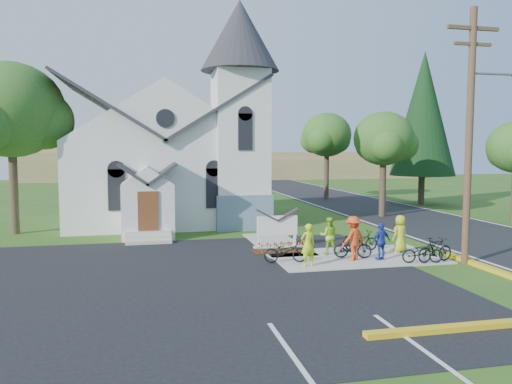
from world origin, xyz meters
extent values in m
plane|color=#285719|center=(0.00, 0.00, 0.00)|extent=(120.00, 120.00, 0.00)
cube|color=black|center=(-7.00, -2.00, 0.01)|extent=(20.00, 16.00, 0.02)
cube|color=black|center=(10.00, 15.00, 0.01)|extent=(8.00, 90.00, 0.02)
cube|color=#A9A599|center=(1.50, 0.50, 0.03)|extent=(7.00, 4.00, 0.05)
cube|color=white|center=(-6.00, 13.00, 2.50)|extent=(11.00, 9.00, 5.00)
cube|color=slate|center=(-1.70, 9.70, 1.00)|extent=(3.20, 3.20, 2.00)
cube|color=white|center=(-1.70, 9.70, 4.50)|extent=(3.00, 3.00, 9.00)
cone|color=#2A2A2F|center=(-1.70, 9.70, 11.00)|extent=(4.50, 4.50, 4.00)
cube|color=white|center=(-7.00, 7.30, 1.40)|extent=(2.60, 2.40, 2.80)
cube|color=brown|center=(-7.00, 6.07, 1.50)|extent=(1.00, 0.10, 2.00)
cube|color=#A9A599|center=(-1.20, 3.20, 0.05)|extent=(2.20, 0.40, 0.10)
cube|color=white|center=(-2.05, 3.20, 0.55)|extent=(0.12, 0.12, 1.00)
cube|color=white|center=(-0.35, 3.20, 0.55)|extent=(0.12, 0.12, 1.00)
cube|color=white|center=(-1.20, 3.20, 1.05)|extent=(1.90, 0.14, 0.90)
cube|color=#381D0F|center=(-1.20, 2.30, 0.04)|extent=(2.60, 1.10, 0.07)
cylinder|color=#483224|center=(5.30, -1.50, 5.00)|extent=(0.28, 0.28, 10.00)
cube|color=#483224|center=(5.30, -1.50, 9.20)|extent=(2.20, 0.14, 0.14)
cube|color=#483224|center=(5.30, -1.50, 8.60)|extent=(1.60, 0.12, 0.12)
cylinder|color=gray|center=(6.40, -1.50, 7.50)|extent=(2.20, 0.10, 0.10)
cylinder|color=#34281C|center=(-14.00, 10.00, 2.48)|extent=(0.44, 0.44, 4.95)
ellipsoid|color=#26501B|center=(-14.00, 10.00, 6.63)|extent=(5.60, 5.60, 5.04)
cylinder|color=#34281C|center=(8.50, 12.00, 2.02)|extent=(0.44, 0.44, 4.05)
ellipsoid|color=#26501B|center=(8.50, 12.00, 5.25)|extent=(4.00, 4.00, 3.60)
cylinder|color=#34281C|center=(9.00, 24.00, 2.25)|extent=(0.44, 0.44, 4.50)
ellipsoid|color=#26501B|center=(9.00, 24.00, 5.82)|extent=(4.40, 4.40, 3.96)
cylinder|color=#34281C|center=(15.00, 18.00, 1.20)|extent=(0.50, 0.50, 2.40)
cone|color=black|center=(15.00, 18.00, 7.40)|extent=(5.20, 5.20, 10.00)
cube|color=olive|center=(6.00, 56.00, 2.00)|extent=(60.00, 8.00, 4.00)
cube|color=olive|center=(-10.00, 58.00, 2.80)|extent=(30.00, 6.00, 5.60)
cube|color=olive|center=(22.00, 54.00, 1.50)|extent=(25.00, 6.00, 3.00)
imported|color=#B8DF1A|center=(-1.02, -0.72, 0.88)|extent=(0.66, 0.49, 1.66)
imported|color=black|center=(-1.70, 0.05, 0.51)|extent=(1.80, 0.82, 0.91)
imported|color=#8CC925|center=(0.58, 1.24, 0.85)|extent=(0.91, 0.79, 1.60)
imported|color=black|center=(1.25, 0.22, 0.52)|extent=(1.62, 0.91, 0.94)
imported|color=#2135A7|center=(2.25, -0.32, 0.81)|extent=(0.95, 0.56, 1.52)
imported|color=black|center=(2.15, 1.54, 0.50)|extent=(1.74, 0.66, 0.90)
imported|color=#D94318|center=(1.12, -0.11, 0.95)|extent=(1.33, 1.07, 1.80)
imported|color=black|center=(4.16, -1.20, 0.56)|extent=(1.76, 0.79, 1.02)
imported|color=#B0BC23|center=(3.76, 0.87, 0.87)|extent=(0.93, 0.76, 1.64)
imported|color=black|center=(3.60, -1.20, 0.48)|extent=(1.72, 0.87, 0.86)
camera|label=1|loc=(-7.11, -18.82, 4.59)|focal=35.00mm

